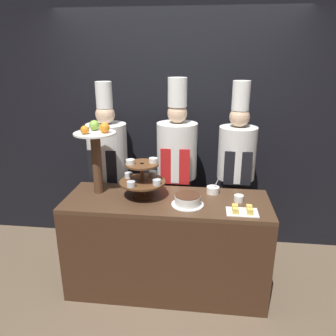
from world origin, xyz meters
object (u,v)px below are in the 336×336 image
tiered_stand (142,177)px  cake_round (188,200)px  chef_left (108,167)px  chef_center_right (236,169)px  cup_white (239,198)px  chef_center_left (177,166)px  cake_square_tray (242,210)px  serving_bowl_far (213,190)px  fruit_pedestal (96,148)px

tiered_stand → cake_round: (0.40, -0.12, -0.14)m
chef_left → chef_center_right: bearing=0.0°
cup_white → chef_center_right: 0.53m
cup_white → chef_center_left: (-0.57, 0.52, 0.09)m
tiered_stand → cup_white: 0.83m
cake_round → tiered_stand: bearing=163.2°
tiered_stand → chef_center_right: bearing=32.0°
cup_white → tiered_stand: bearing=179.8°
cup_white → chef_left: chef_left is taller
cake_round → chef_center_right: size_ratio=0.15×
tiered_stand → cake_square_tray: 0.87m
tiered_stand → serving_bowl_far: (0.61, 0.15, -0.15)m
cup_white → serving_bowl_far: 0.26m
cake_round → chef_center_left: size_ratio=0.14×
serving_bowl_far → cup_white: bearing=-35.7°
cake_square_tray → chef_center_left: bearing=128.7°
serving_bowl_far → chef_center_left: (-0.36, 0.37, 0.09)m
cake_round → chef_center_right: 0.77m
tiered_stand → cake_square_tray: (0.83, -0.21, -0.16)m
cake_round → serving_bowl_far: size_ratio=1.64×
chef_center_right → cake_square_tray: bearing=-90.0°
fruit_pedestal → chef_left: size_ratio=0.35×
cake_round → serving_bowl_far: serving_bowl_far is taller
tiered_stand → cake_round: tiered_stand is taller
serving_bowl_far → tiered_stand: bearing=-166.1°
cup_white → chef_center_left: 0.78m
cup_white → cake_round: bearing=-164.6°
cake_round → cake_square_tray: (0.43, -0.09, -0.03)m
fruit_pedestal → cake_round: 0.90m
cake_round → cup_white: size_ratio=3.29×
cake_round → chef_center_right: bearing=55.8°
cake_square_tray → chef_center_left: 0.94m
fruit_pedestal → cake_square_tray: bearing=-12.2°
tiered_stand → cup_white: (0.82, -0.00, -0.15)m
cake_round → cake_square_tray: 0.44m
chef_left → tiered_stand: bearing=-48.6°
cake_square_tray → chef_left: 1.48m
serving_bowl_far → cake_square_tray: bearing=-58.0°
chef_center_right → chef_center_left: bearing=-180.0°
fruit_pedestal → cake_round: fruit_pedestal is taller
chef_left → cup_white: bearing=-22.2°
fruit_pedestal → chef_center_left: size_ratio=0.34×
tiered_stand → serving_bowl_far: size_ratio=2.44×
tiered_stand → chef_left: bearing=131.4°
tiered_stand → chef_left: (-0.46, 0.52, -0.10)m
fruit_pedestal → cake_round: size_ratio=2.38×
fruit_pedestal → serving_bowl_far: (1.01, 0.09, -0.38)m
cake_round → cup_white: (0.42, 0.12, -0.01)m
tiered_stand → cake_round: bearing=-16.8°
chef_left → cake_round: bearing=-36.8°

